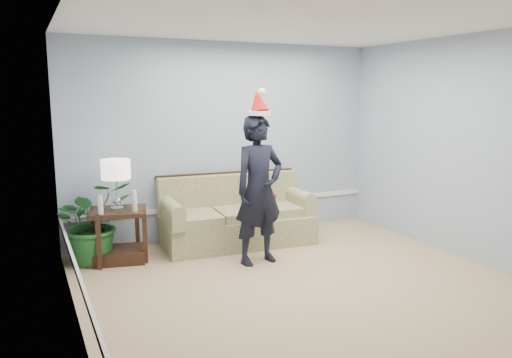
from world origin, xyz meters
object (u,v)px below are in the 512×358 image
(table_lamp, at_px, (116,172))
(man, at_px, (259,190))
(teddy_bear, at_px, (264,196))
(sofa, at_px, (236,219))
(houseplant, at_px, (93,222))
(side_table, at_px, (119,241))

(table_lamp, height_order, man, man)
(table_lamp, distance_m, teddy_bear, 2.01)
(sofa, bearing_deg, table_lamp, -172.98)
(teddy_bear, bearing_deg, man, -118.61)
(table_lamp, bearing_deg, houseplant, 160.66)
(sofa, xyz_separation_m, side_table, (-1.57, -0.08, -0.08))
(side_table, xyz_separation_m, table_lamp, (-0.00, -0.01, 0.85))
(sofa, bearing_deg, houseplant, -176.50)
(sofa, relative_size, table_lamp, 3.37)
(side_table, bearing_deg, table_lamp, -109.07)
(sofa, height_order, table_lamp, table_lamp)
(man, bearing_deg, houseplant, 146.28)
(side_table, distance_m, houseplant, 0.39)
(sofa, bearing_deg, side_table, -173.43)
(side_table, relative_size, teddy_bear, 1.87)
(sofa, distance_m, houseplant, 1.86)
(sofa, relative_size, man, 1.15)
(houseplant, distance_m, teddy_bear, 2.24)
(sofa, distance_m, man, 1.01)
(teddy_bear, bearing_deg, houseplant, 179.64)
(man, bearing_deg, table_lamp, 145.22)
(table_lamp, bearing_deg, man, -26.48)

